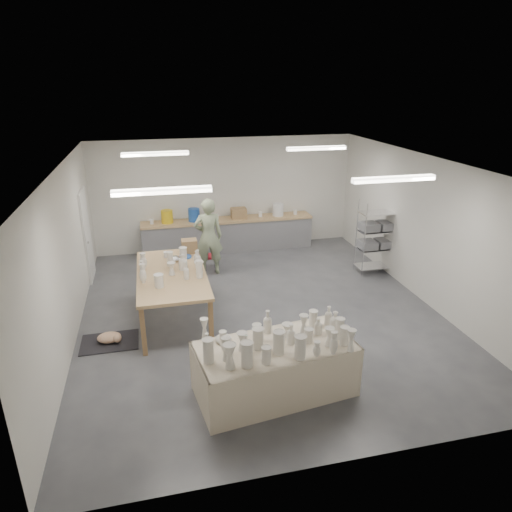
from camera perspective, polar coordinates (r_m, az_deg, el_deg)
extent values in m
plane|color=#424449|center=(9.31, 0.53, -7.02)|extent=(8.00, 8.00, 0.00)
cube|color=white|center=(8.32, 0.60, 11.41)|extent=(7.00, 8.00, 0.02)
cube|color=silver|center=(12.47, -3.86, 7.71)|extent=(7.00, 0.02, 3.00)
cube|color=silver|center=(5.30, 11.17, -12.60)|extent=(7.00, 0.02, 3.00)
cube|color=silver|center=(8.62, -22.67, -0.22)|extent=(0.02, 8.00, 3.00)
cube|color=silver|center=(10.09, 20.29, 3.13)|extent=(0.02, 8.00, 3.00)
cube|color=white|center=(11.19, -20.36, 2.41)|extent=(0.05, 0.90, 2.10)
cube|color=white|center=(6.63, -11.63, 7.98)|extent=(1.40, 0.12, 0.08)
cube|color=white|center=(7.62, 16.85, 9.21)|extent=(1.40, 0.12, 0.08)
cube|color=white|center=(10.07, -12.48, 12.37)|extent=(1.40, 0.12, 0.08)
cube|color=white|center=(10.75, 7.57, 13.21)|extent=(1.40, 0.12, 0.08)
cube|color=tan|center=(12.33, -3.54, 4.53)|extent=(4.60, 0.60, 0.06)
cube|color=slate|center=(12.46, -3.49, 2.55)|extent=(4.60, 0.55, 0.84)
cylinder|color=gold|center=(12.12, -11.06, 4.86)|extent=(0.30, 0.30, 0.34)
cylinder|color=#1E4DA6|center=(12.16, -7.75, 5.12)|extent=(0.30, 0.30, 0.34)
cylinder|color=white|center=(12.57, 2.77, 5.83)|extent=(0.30, 0.30, 0.34)
cube|color=#906646|center=(12.33, -2.18, 5.38)|extent=(0.40, 0.30, 0.28)
cylinder|color=white|center=(12.14, -12.91, 4.25)|extent=(0.10, 0.10, 0.14)
cylinder|color=white|center=(12.25, -4.93, 4.87)|extent=(0.10, 0.10, 0.14)
cylinder|color=white|center=(12.47, 0.54, 5.25)|extent=(0.10, 0.10, 0.14)
cylinder|color=white|center=(12.74, 4.94, 5.51)|extent=(0.10, 0.10, 0.14)
cylinder|color=silver|center=(10.88, 13.40, 1.83)|extent=(0.02, 0.02, 1.80)
cylinder|color=silver|center=(11.27, 17.24, 2.13)|extent=(0.02, 0.02, 1.80)
cylinder|color=silver|center=(11.25, 12.43, 2.57)|extent=(0.02, 0.02, 1.80)
cylinder|color=silver|center=(11.63, 16.18, 2.83)|extent=(0.02, 0.02, 1.80)
cube|color=silver|center=(11.51, 14.49, -1.18)|extent=(0.88, 0.48, 0.02)
cube|color=silver|center=(11.35, 14.69, 0.92)|extent=(0.88, 0.48, 0.02)
cube|color=silver|center=(11.21, 14.91, 3.07)|extent=(0.88, 0.48, 0.02)
cube|color=silver|center=(11.08, 15.13, 5.28)|extent=(0.88, 0.48, 0.02)
cube|color=slate|center=(11.21, 13.75, 1.41)|extent=(0.38, 0.42, 0.18)
cube|color=slate|center=(11.41, 15.73, 1.57)|extent=(0.38, 0.42, 0.18)
cube|color=slate|center=(11.07, 13.95, 3.60)|extent=(0.38, 0.42, 0.18)
cube|color=slate|center=(11.28, 15.96, 3.72)|extent=(0.38, 0.42, 0.18)
cube|color=olive|center=(6.99, 2.37, -14.28)|extent=(2.15, 1.19, 0.71)
cube|color=beige|center=(6.74, 2.43, -11.24)|extent=(2.43, 1.39, 0.03)
cube|color=beige|center=(6.55, 3.66, -16.51)|extent=(2.29, 0.33, 0.81)
cube|color=beige|center=(7.38, 1.27, -11.66)|extent=(2.29, 0.33, 0.81)
cube|color=tan|center=(8.86, -10.53, -2.25)|extent=(1.29, 2.57, 0.06)
cube|color=olive|center=(7.99, -13.92, -9.18)|extent=(0.08, 0.08, 0.90)
cube|color=olive|center=(8.02, -5.65, -8.45)|extent=(0.08, 0.08, 0.90)
cube|color=olive|center=(10.17, -13.98, -2.34)|extent=(0.08, 0.08, 0.90)
cube|color=olive|center=(10.20, -7.55, -1.79)|extent=(0.08, 0.08, 0.90)
ellipsoid|color=silver|center=(9.38, -10.17, -0.34)|extent=(0.26, 0.26, 0.12)
cylinder|color=#1E4DA6|center=(9.55, -8.84, -0.09)|extent=(0.26, 0.26, 0.03)
cylinder|color=white|center=(9.61, -11.16, 0.19)|extent=(0.11, 0.11, 0.12)
cube|color=#906646|center=(9.77, -8.33, 1.24)|extent=(0.32, 0.26, 0.28)
cube|color=black|center=(8.72, -17.80, -10.20)|extent=(1.00, 0.70, 0.02)
ellipsoid|color=white|center=(8.67, -17.88, -9.65)|extent=(0.50, 0.44, 0.18)
sphere|color=white|center=(8.57, -16.97, -9.81)|extent=(0.15, 0.15, 0.15)
imported|color=#9DAD86|center=(10.85, -5.97, 2.41)|extent=(0.68, 0.45, 1.86)
cylinder|color=red|center=(11.31, -6.03, -0.03)|extent=(0.37, 0.37, 0.04)
cylinder|color=silver|center=(11.39, -5.24, -0.76)|extent=(0.02, 0.02, 0.32)
cylinder|color=silver|center=(11.48, -6.47, -0.62)|extent=(0.02, 0.02, 0.32)
cylinder|color=silver|center=(11.24, -6.30, -1.11)|extent=(0.02, 0.02, 0.32)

